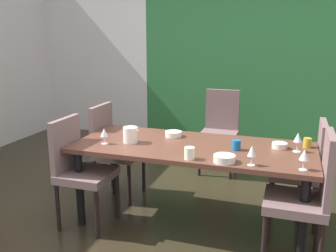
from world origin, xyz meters
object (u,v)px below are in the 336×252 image
(chair_right_near, at_px, (308,192))
(pitcher_west, at_px, (131,135))
(chair_left_far, at_px, (112,145))
(chair_right_far, at_px, (305,166))
(serving_bowl_center, at_px, (224,159))
(dining_table, at_px, (192,154))
(cup_east, at_px, (236,145))
(serving_bowl_right, at_px, (280,145))
(wine_glass_left, at_px, (304,155))
(chair_head_far, at_px, (220,127))
(wine_glass_front, at_px, (252,151))
(wine_glass_near_window, at_px, (298,138))
(cup_south, at_px, (307,143))
(serving_bowl_north, at_px, (174,134))
(chair_left_near, at_px, (79,166))
(wine_glass_corner, at_px, (104,133))
(cup_rear, at_px, (189,153))

(chair_right_near, distance_m, pitcher_west, 1.54)
(chair_right_near, relative_size, chair_left_far, 1.05)
(pitcher_west, bearing_deg, chair_right_far, 15.73)
(chair_right_far, xyz_separation_m, serving_bowl_center, (-0.60, -0.68, 0.22))
(dining_table, distance_m, chair_left_far, 1.01)
(chair_right_far, height_order, cup_east, chair_right_far)
(serving_bowl_center, xyz_separation_m, serving_bowl_right, (0.38, 0.50, -0.00))
(chair_right_near, distance_m, wine_glass_left, 0.29)
(wine_glass_left, xyz_separation_m, pitcher_west, (-1.45, 0.25, -0.04))
(chair_head_far, bearing_deg, pitcher_west, 71.30)
(wine_glass_front, distance_m, pitcher_west, 1.12)
(wine_glass_near_window, distance_m, wine_glass_left, 0.43)
(dining_table, distance_m, cup_south, 0.99)
(serving_bowl_right, xyz_separation_m, serving_bowl_north, (-0.97, 0.07, 0.00))
(chair_right_far, relative_size, chair_left_far, 0.98)
(chair_left_near, distance_m, cup_south, 1.99)
(wine_glass_corner, relative_size, wine_glass_front, 0.92)
(wine_glass_corner, relative_size, serving_bowl_right, 1.10)
(chair_left_near, height_order, serving_bowl_right, chair_left_near)
(chair_left_far, bearing_deg, cup_rear, 55.77)
(wine_glass_front, xyz_separation_m, serving_bowl_north, (-0.79, 0.58, -0.08))
(serving_bowl_right, bearing_deg, wine_glass_front, -109.27)
(wine_glass_front, bearing_deg, serving_bowl_north, 143.69)
(dining_table, xyz_separation_m, cup_rear, (0.07, -0.37, 0.13))
(chair_right_far, bearing_deg, cup_south, 178.99)
(cup_south, relative_size, pitcher_west, 0.56)
(cup_rear, height_order, pitcher_west, pitcher_west)
(pitcher_west, bearing_deg, wine_glass_near_window, 7.53)
(serving_bowl_center, bearing_deg, dining_table, 134.37)
(chair_left_near, relative_size, chair_left_far, 1.00)
(chair_left_far, height_order, serving_bowl_north, chair_left_far)
(serving_bowl_center, bearing_deg, wine_glass_corner, 172.57)
(chair_right_far, distance_m, cup_east, 0.70)
(chair_right_near, bearing_deg, chair_head_far, 29.04)
(cup_rear, bearing_deg, serving_bowl_center, 4.11)
(wine_glass_near_window, relative_size, pitcher_west, 1.11)
(chair_head_far, relative_size, wine_glass_front, 6.58)
(chair_right_near, distance_m, chair_left_far, 2.01)
(chair_right_far, relative_size, cup_rear, 9.96)
(cup_east, bearing_deg, cup_south, 25.18)
(chair_right_far, distance_m, pitcher_west, 1.57)
(chair_left_far, distance_m, cup_south, 1.91)
(chair_right_far, bearing_deg, serving_bowl_center, 138.19)
(dining_table, relative_size, serving_bowl_center, 12.45)
(wine_glass_near_window, height_order, serving_bowl_north, wine_glass_near_window)
(chair_head_far, distance_m, serving_bowl_center, 1.84)
(dining_table, bearing_deg, serving_bowl_center, -45.63)
(serving_bowl_right, height_order, cup_south, cup_south)
(dining_table, bearing_deg, pitcher_west, -170.23)
(wine_glass_left, relative_size, serving_bowl_north, 0.97)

